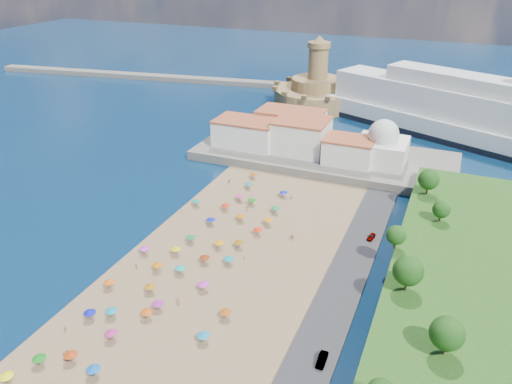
% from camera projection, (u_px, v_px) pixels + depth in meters
% --- Properties ---
extents(ground, '(700.00, 700.00, 0.00)m').
position_uv_depth(ground, '(201.00, 261.00, 119.85)').
color(ground, '#071938').
rests_on(ground, ground).
extents(terrace, '(90.00, 36.00, 3.00)m').
position_uv_depth(terrace, '(324.00, 156.00, 176.22)').
color(terrace, '#59544C').
rests_on(terrace, ground).
extents(jetty, '(18.00, 70.00, 2.40)m').
position_uv_depth(jetty, '(296.00, 121.00, 212.94)').
color(jetty, '#59544C').
rests_on(jetty, ground).
extents(breakwater, '(199.03, 34.77, 2.60)m').
position_uv_depth(breakwater, '(158.00, 77.00, 284.00)').
color(breakwater, '#59544C').
rests_on(breakwater, ground).
extents(waterfront_buildings, '(57.00, 29.00, 11.00)m').
position_uv_depth(waterfront_buildings, '(290.00, 134.00, 178.44)').
color(waterfront_buildings, silver).
rests_on(waterfront_buildings, terrace).
extents(domed_building, '(16.00, 16.00, 15.00)m').
position_uv_depth(domed_building, '(382.00, 146.00, 164.36)').
color(domed_building, silver).
rests_on(domed_building, terrace).
extents(fortress, '(40.00, 40.00, 32.40)m').
position_uv_depth(fortress, '(317.00, 91.00, 235.38)').
color(fortress, olive).
rests_on(fortress, ground).
extents(cruise_ship, '(138.24, 74.63, 30.87)m').
position_uv_depth(cruise_ship, '(466.00, 118.00, 191.33)').
color(cruise_ship, black).
rests_on(cruise_ship, ground).
extents(beach_parasols, '(32.87, 115.52, 2.20)m').
position_uv_depth(beach_parasols, '(168.00, 282.00, 108.99)').
color(beach_parasols, gray).
rests_on(beach_parasols, beach).
extents(beachgoers, '(34.54, 90.94, 1.86)m').
position_uv_depth(beachgoers, '(204.00, 251.00, 121.91)').
color(beachgoers, tan).
rests_on(beachgoers, beach).
extents(parked_cars, '(2.04, 66.48, 1.37)m').
position_uv_depth(parked_cars, '(333.00, 332.00, 95.88)').
color(parked_cars, gray).
rests_on(parked_cars, promenade).
extents(hillside_trees, '(17.86, 112.27, 7.80)m').
position_uv_depth(hillside_trees, '(413.00, 294.00, 92.08)').
color(hillside_trees, '#382314').
rests_on(hillside_trees, hillside).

